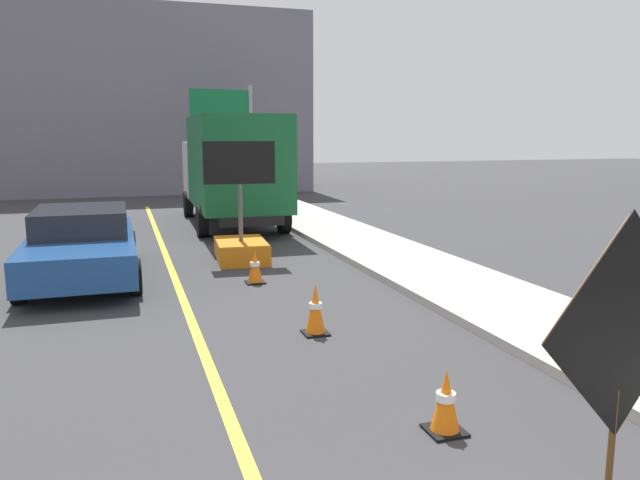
# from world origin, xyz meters

# --- Properties ---
(sidewalk_curb) EXTENTS (2.35, 48.00, 0.14)m
(sidewalk_curb) POSITION_xyz_m (4.99, 6.00, 0.07)
(sidewalk_curb) COLOR #B2ADA3
(sidewalk_curb) RESTS_ON ground
(lane_center_stripe) EXTENTS (0.14, 36.00, 0.01)m
(lane_center_stripe) POSITION_xyz_m (0.00, 6.00, 0.00)
(lane_center_stripe) COLOR yellow
(lane_center_stripe) RESTS_ON ground
(roadwork_sign) EXTENTS (1.60, 0.35, 2.33)m
(roadwork_sign) POSITION_xyz_m (2.36, 1.79, 1.47)
(roadwork_sign) COLOR #593819
(roadwork_sign) RESTS_ON ground
(arrow_board_trailer) EXTENTS (1.60, 1.87, 2.70)m
(arrow_board_trailer) POSITION_xyz_m (1.61, 12.20, 0.48)
(arrow_board_trailer) COLOR orange
(arrow_board_trailer) RESTS_ON ground
(box_truck) EXTENTS (2.75, 7.26, 3.39)m
(box_truck) POSITION_xyz_m (2.40, 17.68, 1.83)
(box_truck) COLOR black
(box_truck) RESTS_ON ground
(pickup_car) EXTENTS (2.14, 5.19, 1.38)m
(pickup_car) POSITION_xyz_m (-1.73, 11.49, 0.70)
(pickup_car) COLOR navy
(pickup_car) RESTS_ON ground
(highway_guide_sign) EXTENTS (2.78, 0.38, 5.00)m
(highway_guide_sign) POSITION_xyz_m (3.91, 25.83, 3.42)
(highway_guide_sign) COLOR gray
(highway_guide_sign) RESTS_ON ground
(far_building_block) EXTENTS (18.46, 7.40, 8.88)m
(far_building_block) POSITION_xyz_m (-0.81, 32.21, 4.44)
(far_building_block) COLOR slate
(far_building_block) RESTS_ON ground
(traffic_cone_near_sign) EXTENTS (0.36, 0.36, 0.63)m
(traffic_cone_near_sign) POSITION_xyz_m (1.93, 3.41, 0.31)
(traffic_cone_near_sign) COLOR black
(traffic_cone_near_sign) RESTS_ON ground
(traffic_cone_mid_lane) EXTENTS (0.36, 0.36, 0.75)m
(traffic_cone_mid_lane) POSITION_xyz_m (1.63, 6.63, 0.37)
(traffic_cone_mid_lane) COLOR black
(traffic_cone_mid_lane) RESTS_ON ground
(traffic_cone_far_lane) EXTENTS (0.36, 0.36, 0.66)m
(traffic_cone_far_lane) POSITION_xyz_m (1.45, 9.94, 0.33)
(traffic_cone_far_lane) COLOR black
(traffic_cone_far_lane) RESTS_ON ground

